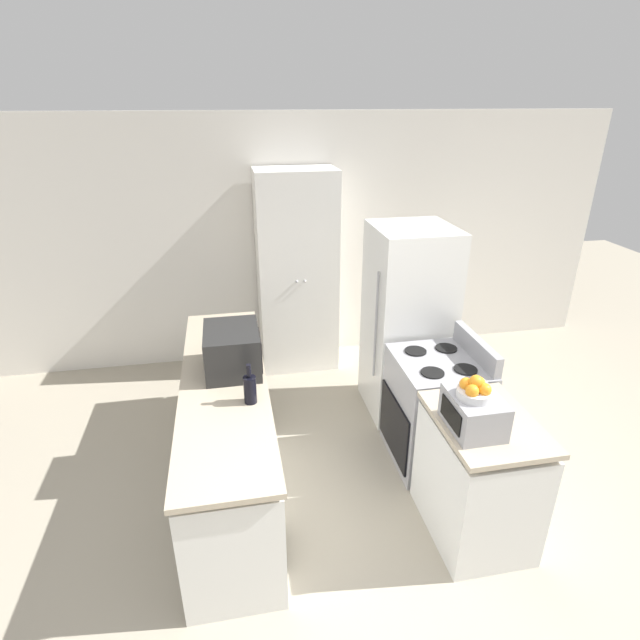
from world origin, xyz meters
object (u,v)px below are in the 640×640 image
(stove, at_px, (434,409))
(toaster_oven, at_px, (474,412))
(fruit_bowl, at_px, (475,389))
(microwave, at_px, (233,350))
(pantry_cabinet, at_px, (297,273))
(refrigerator, at_px, (407,323))
(wine_bottle, at_px, (250,389))

(stove, height_order, toaster_oven, toaster_oven)
(toaster_oven, bearing_deg, fruit_bowl, -164.80)
(fruit_bowl, bearing_deg, microwave, 144.15)
(toaster_oven, distance_m, fruit_bowl, 0.16)
(pantry_cabinet, distance_m, stove, 2.05)
(stove, distance_m, refrigerator, 0.86)
(microwave, bearing_deg, toaster_oven, -35.42)
(pantry_cabinet, height_order, fruit_bowl, pantry_cabinet)
(toaster_oven, bearing_deg, refrigerator, 84.06)
(stove, relative_size, fruit_bowl, 5.07)
(refrigerator, relative_size, toaster_oven, 4.71)
(stove, xyz_separation_m, microwave, (-1.53, 0.16, 0.60))
(pantry_cabinet, relative_size, refrigerator, 1.20)
(refrigerator, bearing_deg, toaster_oven, -95.94)
(stove, xyz_separation_m, toaster_oven, (-0.15, -0.82, 0.55))
(pantry_cabinet, distance_m, refrigerator, 1.34)
(wine_bottle, height_order, fruit_bowl, fruit_bowl)
(pantry_cabinet, height_order, microwave, pantry_cabinet)
(refrigerator, distance_m, microwave, 1.67)
(pantry_cabinet, relative_size, toaster_oven, 5.67)
(pantry_cabinet, distance_m, microwave, 1.77)
(pantry_cabinet, relative_size, microwave, 4.31)
(stove, height_order, microwave, microwave)
(microwave, height_order, fruit_bowl, fruit_bowl)
(wine_bottle, distance_m, toaster_oven, 1.39)
(microwave, xyz_separation_m, wine_bottle, (0.09, -0.46, -0.06))
(refrigerator, relative_size, fruit_bowl, 8.38)
(pantry_cabinet, relative_size, fruit_bowl, 10.09)
(fruit_bowl, bearing_deg, refrigerator, 83.51)
(microwave, distance_m, wine_bottle, 0.47)
(refrigerator, bearing_deg, microwave, -159.16)
(refrigerator, xyz_separation_m, toaster_oven, (-0.16, -1.57, 0.13))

